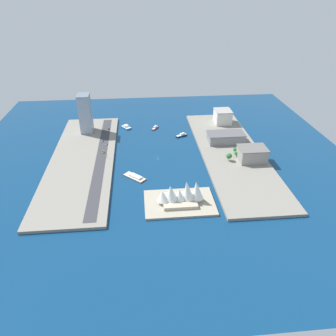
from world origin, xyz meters
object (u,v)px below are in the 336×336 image
tugboat_red (155,128)px  tower_tall_glass (85,113)px  van_white (106,144)px  traffic_light_waterfront (107,155)px  opera_landmark (181,194)px  pickup_red (109,129)px  taxi_yellow_cab (103,152)px  barge_flat_brown (135,177)px  warehouse_low_gray (226,137)px  patrol_launch_navy (181,135)px  sedan_silver (102,141)px  catamaran_blue (126,127)px  hotel_broad_white (223,116)px  carpark_squat_concrete (252,154)px

tugboat_red → tower_tall_glass: tower_tall_glass is taller
tower_tall_glass → van_white: bearing=122.3°
traffic_light_waterfront → opera_landmark: size_ratio=0.15×
pickup_red → taxi_yellow_cab: bearing=88.3°
barge_flat_brown → warehouse_low_gray: (-112.15, -69.68, 7.57)m
tugboat_red → tower_tall_glass: (89.74, 6.66, 26.33)m
patrol_launch_navy → sedan_silver: sedan_silver is taller
catamaran_blue → barge_flat_brown: size_ratio=0.69×
tugboat_red → hotel_broad_white: (-94.77, -5.60, 10.84)m
barge_flat_brown → tower_tall_glass: tower_tall_glass is taller
tower_tall_glass → carpark_squat_concrete: (-190.85, 97.75, -17.13)m
traffic_light_waterfront → tower_tall_glass: bearing=-68.6°
catamaran_blue → traffic_light_waterfront: size_ratio=2.60×
catamaran_blue → warehouse_low_gray: bearing=153.4°
catamaran_blue → hotel_broad_white: (-134.05, 0.59, 10.73)m
patrol_launch_navy → sedan_silver: 101.54m
warehouse_low_gray → opera_landmark: bearing=58.9°
tugboat_red → tower_tall_glass: bearing=4.2°
pickup_red → traffic_light_waterfront: traffic_light_waterfront is taller
hotel_broad_white → warehouse_low_gray: hotel_broad_white is taller
catamaran_blue → tower_tall_glass: tower_tall_glass is taller
tower_tall_glass → hotel_broad_white: bearing=-176.2°
hotel_broad_white → opera_landmark: opera_landmark is taller
catamaran_blue → carpark_squat_concrete: 178.95m
van_white → sedan_silver: bearing=-59.8°
tugboat_red → sedan_silver: bearing=30.7°
hotel_broad_white → warehouse_low_gray: 62.17m
pickup_red → carpark_squat_concrete: bearing=148.2°
carpark_squat_concrete → sedan_silver: carpark_squat_concrete is taller
tower_tall_glass → opera_landmark: tower_tall_glass is taller
hotel_broad_white → warehouse_low_gray: (10.70, 61.15, -3.42)m
hotel_broad_white → taxi_yellow_cab: 176.71m
sedan_silver → traffic_light_waterfront: traffic_light_waterfront is taller
barge_flat_brown → carpark_squat_concrete: bearing=-170.8°
hotel_broad_white → tower_tall_glass: bearing=3.8°
patrol_launch_navy → opera_landmark: opera_landmark is taller
catamaran_blue → van_white: 60.65m
van_white → catamaran_blue: bearing=-112.4°
tugboat_red → catamaran_blue: bearing=-9.0°
van_white → opera_landmark: size_ratio=0.11×
taxi_yellow_cab → sedan_silver: bearing=-83.1°
taxi_yellow_cab → pickup_red: pickup_red is taller
opera_landmark → traffic_light_waterfront: bearing=-50.9°
carpark_squat_concrete → sedan_silver: size_ratio=6.27×
traffic_light_waterfront → opera_landmark: 113.78m
van_white → sedan_silver: (5.54, -9.52, 0.00)m
warehouse_low_gray → traffic_light_waterfront: warehouse_low_gray is taller
warehouse_low_gray → van_white: warehouse_low_gray is taller
patrol_launch_navy → carpark_squat_concrete: (-68.28, 76.28, 9.03)m
tugboat_red → carpark_squat_concrete: bearing=134.1°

